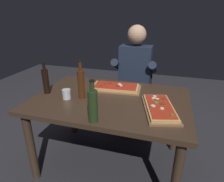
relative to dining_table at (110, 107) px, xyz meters
name	(u,v)px	position (x,y,z in m)	size (l,w,h in m)	color
ground_plane	(111,162)	(0.00, 0.00, -0.64)	(6.40, 6.40, 0.00)	#2D2D33
dining_table	(110,107)	(0.00, 0.00, 0.00)	(1.40, 0.96, 0.74)	#3D2B1E
pizza_rectangular_front	(116,87)	(-0.01, 0.22, 0.11)	(0.52, 0.29, 0.05)	olive
pizza_rectangular_left	(160,108)	(0.45, -0.11, 0.12)	(0.35, 0.54, 0.05)	brown
wine_bottle_dark	(93,105)	(0.00, -0.41, 0.22)	(0.07, 0.07, 0.32)	#233819
oil_bottle_amber	(46,80)	(-0.62, -0.06, 0.22)	(0.06, 0.06, 0.32)	black
vinegar_bottle_green	(81,83)	(-0.25, -0.07, 0.24)	(0.06, 0.06, 0.35)	#47230F
tumbler_near_camera	(67,95)	(-0.37, -0.12, 0.13)	(0.08, 0.08, 0.09)	silver
diner_chair	(135,90)	(0.08, 0.86, -0.16)	(0.44, 0.44, 0.87)	black
seated_diner	(134,75)	(0.08, 0.74, 0.10)	(0.53, 0.41, 1.33)	#23232D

